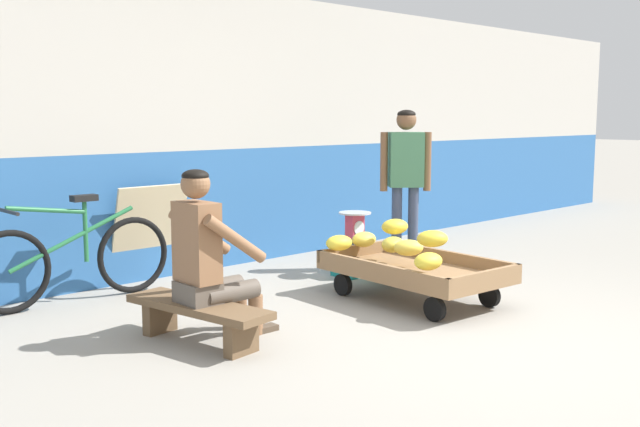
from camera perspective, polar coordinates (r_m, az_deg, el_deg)
ground_plane at (r=5.06m, az=13.44°, el=-9.65°), size 80.00×80.00×0.00m
back_wall at (r=7.23m, az=-9.55°, el=6.31°), size 16.00×0.30×2.67m
banana_cart at (r=5.99m, az=7.24°, el=-4.45°), size 0.95×1.50×0.36m
banana_pile at (r=6.01m, az=5.62°, el=-2.24°), size 0.74×1.20×0.26m
low_bench at (r=4.94m, az=-9.32°, el=-7.57°), size 0.45×1.13×0.27m
vendor_seated at (r=4.91m, az=-8.55°, el=-3.25°), size 0.69×0.49×1.14m
plastic_crate at (r=6.92m, az=2.68°, el=-3.53°), size 0.36×0.28×0.30m
weighing_scale at (r=6.87m, az=2.70°, el=-1.05°), size 0.30×0.30×0.29m
bicycle_near_left at (r=6.18m, az=-18.36°, el=-3.34°), size 1.66×0.48×0.86m
sign_board at (r=6.81m, az=-13.01°, el=-1.48°), size 0.70×0.27×0.87m
customer_adult at (r=7.14m, az=6.59°, el=3.27°), size 0.40×0.36×1.53m
shopping_bag at (r=6.89m, az=7.26°, el=-3.88°), size 0.18×0.12×0.24m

